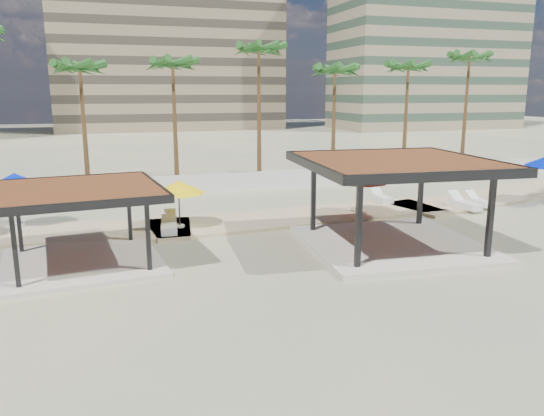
# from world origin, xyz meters

# --- Properties ---
(ground) EXTENTS (200.00, 200.00, 0.00)m
(ground) POSITION_xyz_m (0.00, 0.00, 0.00)
(ground) COLOR tan
(ground) RESTS_ON ground
(promenade) EXTENTS (44.45, 7.97, 0.24)m
(promenade) POSITION_xyz_m (2.00, 7.67, 0.06)
(promenade) COLOR #C6B284
(promenade) RESTS_ON ground
(boundary_wall) EXTENTS (56.00, 0.30, 1.20)m
(boundary_wall) POSITION_xyz_m (0.00, 16.00, 0.60)
(boundary_wall) COLOR silver
(boundary_wall) RESTS_ON ground
(building_mid) EXTENTS (38.00, 16.00, 30.40)m
(building_mid) POSITION_xyz_m (4.00, 78.00, 14.27)
(building_mid) COLOR #847259
(building_mid) RESTS_ON ground
(building_east) EXTENTS (32.00, 15.00, 36.40)m
(building_east) POSITION_xyz_m (48.00, 66.00, 17.27)
(building_east) COLOR gray
(building_east) RESTS_ON ground
(pavilion_central) EXTENTS (8.24, 8.24, 3.89)m
(pavilion_central) POSITION_xyz_m (3.88, 0.77, 2.32)
(pavilion_central) COLOR beige
(pavilion_central) RESTS_ON ground
(pavilion_west) EXTENTS (6.70, 6.70, 3.10)m
(pavilion_west) POSITION_xyz_m (-8.97, 2.36, 1.85)
(pavilion_west) COLOR beige
(pavilion_west) RESTS_ON ground
(umbrella_b) EXTENTS (2.62, 2.62, 2.30)m
(umbrella_b) POSITION_xyz_m (-4.58, 6.36, 2.15)
(umbrella_b) COLOR beige
(umbrella_b) RESTS_ON promenade
(umbrella_c) EXTENTS (3.04, 3.04, 2.32)m
(umbrella_c) POSITION_xyz_m (5.14, 6.12, 2.18)
(umbrella_c) COLOR beige
(umbrella_c) RESTS_ON promenade
(umbrella_f) EXTENTS (3.19, 3.19, 2.60)m
(umbrella_f) POSITION_xyz_m (-12.12, 9.20, 2.41)
(umbrella_f) COLOR beige
(umbrella_f) RESTS_ON promenade
(lounger_a) EXTENTS (0.97, 2.28, 0.84)m
(lounger_a) POSITION_xyz_m (-5.16, 5.85, 0.38)
(lounger_a) COLOR white
(lounger_a) RESTS_ON promenade
(lounger_b) EXTENTS (0.88, 2.26, 0.84)m
(lounger_b) POSITION_xyz_m (11.45, 5.85, 0.38)
(lounger_b) COLOR white
(lounger_b) RESTS_ON promenade
(lounger_c) EXTENTS (0.77, 2.10, 0.78)m
(lounger_c) POSITION_xyz_m (7.92, 9.04, 0.37)
(lounger_c) COLOR white
(lounger_c) RESTS_ON promenade
(lounger_d) EXTENTS (0.65, 1.91, 0.72)m
(lounger_d) POSITION_xyz_m (12.77, 6.24, 0.35)
(lounger_d) COLOR white
(lounger_d) RESTS_ON promenade
(palm_c) EXTENTS (3.00, 3.00, 8.97)m
(palm_c) POSITION_xyz_m (-9.00, 18.10, 7.83)
(palm_c) COLOR brown
(palm_c) RESTS_ON ground
(palm_d) EXTENTS (3.00, 3.00, 9.32)m
(palm_d) POSITION_xyz_m (-3.00, 18.90, 8.15)
(palm_d) COLOR brown
(palm_d) RESTS_ON ground
(palm_e) EXTENTS (3.00, 3.00, 10.39)m
(palm_e) POSITION_xyz_m (3.00, 18.40, 9.15)
(palm_e) COLOR brown
(palm_e) RESTS_ON ground
(palm_f) EXTENTS (3.00, 3.00, 9.00)m
(palm_f) POSITION_xyz_m (9.00, 18.60, 7.85)
(palm_f) COLOR brown
(palm_f) RESTS_ON ground
(palm_g) EXTENTS (3.00, 3.00, 9.32)m
(palm_g) POSITION_xyz_m (15.00, 18.20, 8.15)
(palm_g) COLOR brown
(palm_g) RESTS_ON ground
(palm_h) EXTENTS (3.00, 3.00, 10.18)m
(palm_h) POSITION_xyz_m (21.00, 18.80, 8.96)
(palm_h) COLOR brown
(palm_h) RESTS_ON ground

